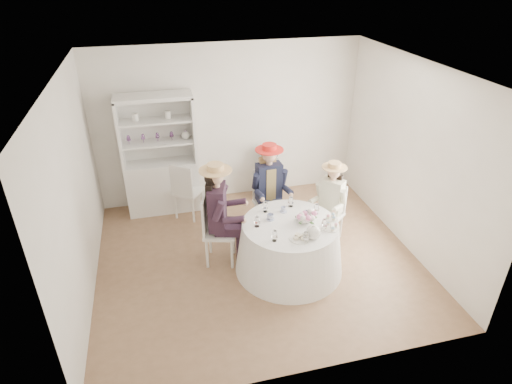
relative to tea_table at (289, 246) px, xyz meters
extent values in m
plane|color=brown|center=(-0.37, 0.31, -0.37)|extent=(4.50, 4.50, 0.00)
plane|color=white|center=(-0.37, 0.31, 2.33)|extent=(4.50, 4.50, 0.00)
plane|color=silver|center=(-0.37, 2.31, 0.98)|extent=(4.50, 0.00, 4.50)
plane|color=silver|center=(-0.37, -1.69, 0.98)|extent=(4.50, 0.00, 4.50)
plane|color=silver|center=(-2.62, 0.31, 0.98)|extent=(0.00, 4.50, 4.50)
plane|color=silver|center=(1.88, 0.31, 0.98)|extent=(0.00, 4.50, 4.50)
cone|color=white|center=(0.00, 0.00, -0.01)|extent=(1.49, 1.49, 0.72)
cylinder|color=white|center=(0.00, 0.00, 0.36)|extent=(1.29, 1.29, 0.02)
cube|color=silver|center=(-1.58, 2.06, 0.08)|extent=(1.27, 0.87, 0.89)
cube|color=silver|center=(-1.58, 2.26, 1.07)|extent=(1.11, 0.49, 1.09)
cube|color=silver|center=(-1.58, 2.06, 1.61)|extent=(1.27, 0.87, 0.06)
cube|color=silver|center=(-2.15, 2.06, 1.07)|extent=(0.21, 0.43, 1.09)
cube|color=silver|center=(-1.00, 2.06, 1.07)|extent=(0.21, 0.43, 1.09)
cube|color=silver|center=(-1.58, 2.06, 0.87)|extent=(1.18, 0.79, 0.03)
cube|color=silver|center=(-1.58, 2.06, 1.24)|extent=(1.18, 0.79, 0.03)
sphere|color=white|center=(-1.13, 2.06, 0.95)|extent=(0.14, 0.14, 0.14)
cube|color=silver|center=(0.29, 2.06, -0.05)|extent=(0.52, 0.52, 0.64)
cylinder|color=black|center=(0.29, 2.06, 0.42)|extent=(0.33, 0.33, 0.30)
cube|color=silver|center=(-0.89, 0.41, 0.12)|extent=(0.54, 0.54, 0.04)
cylinder|color=silver|center=(-0.77, 0.19, -0.13)|extent=(0.04, 0.04, 0.48)
cylinder|color=silver|center=(-0.67, 0.53, -0.13)|extent=(0.04, 0.04, 0.48)
cylinder|color=silver|center=(-1.10, 0.29, -0.13)|extent=(0.04, 0.04, 0.48)
cylinder|color=silver|center=(-1.01, 0.62, -0.13)|extent=(0.04, 0.04, 0.48)
cube|color=silver|center=(-1.07, 0.46, 0.41)|extent=(0.14, 0.41, 0.54)
cube|color=black|center=(-0.91, 0.41, 0.52)|extent=(0.31, 0.43, 0.63)
cube|color=black|center=(-0.79, 0.28, 0.21)|extent=(0.39, 0.24, 0.13)
cylinder|color=black|center=(-0.64, 0.24, -0.12)|extent=(0.11, 0.11, 0.50)
cylinder|color=black|center=(-0.93, 0.18, 0.60)|extent=(0.21, 0.14, 0.30)
cube|color=black|center=(-0.73, 0.46, 0.21)|extent=(0.39, 0.24, 0.13)
cylinder|color=black|center=(-0.59, 0.42, -0.12)|extent=(0.11, 0.11, 0.50)
cylinder|color=black|center=(-0.80, 0.62, 0.60)|extent=(0.21, 0.14, 0.30)
cylinder|color=#D8A889|center=(-0.91, 0.41, 0.86)|extent=(0.10, 0.10, 0.09)
sphere|color=#D8A889|center=(-0.91, 0.41, 0.98)|extent=(0.21, 0.21, 0.21)
sphere|color=black|center=(-0.95, 0.43, 0.96)|extent=(0.21, 0.21, 0.21)
cube|color=black|center=(-0.99, 0.44, 0.71)|extent=(0.15, 0.27, 0.41)
cylinder|color=tan|center=(-0.91, 0.41, 1.07)|extent=(0.43, 0.43, 0.01)
cylinder|color=tan|center=(-0.91, 0.41, 1.12)|extent=(0.22, 0.22, 0.09)
cube|color=silver|center=(-0.02, 0.97, 0.10)|extent=(0.44, 0.44, 0.04)
cylinder|color=silver|center=(-0.18, 0.80, -0.14)|extent=(0.04, 0.04, 0.46)
cylinder|color=silver|center=(0.16, 0.82, -0.14)|extent=(0.04, 0.04, 0.46)
cylinder|color=silver|center=(-0.20, 1.13, -0.14)|extent=(0.04, 0.04, 0.46)
cylinder|color=silver|center=(0.14, 1.15, -0.14)|extent=(0.04, 0.04, 0.46)
cube|color=silver|center=(-0.03, 1.16, 0.39)|extent=(0.40, 0.05, 0.52)
cube|color=#1C2038|center=(-0.02, 1.00, 0.49)|extent=(0.39, 0.23, 0.61)
cube|color=tan|center=(-0.02, 1.00, 0.49)|extent=(0.16, 0.24, 0.52)
cube|color=#1C2038|center=(-0.11, 0.84, 0.19)|extent=(0.16, 0.36, 0.13)
cylinder|color=#1C2038|center=(-0.10, 0.70, -0.13)|extent=(0.10, 0.10, 0.48)
cylinder|color=#1C2038|center=(-0.24, 0.94, 0.56)|extent=(0.10, 0.19, 0.29)
cube|color=#1C2038|center=(0.08, 0.85, 0.19)|extent=(0.16, 0.36, 0.13)
cylinder|color=#1C2038|center=(0.09, 0.71, -0.13)|extent=(0.10, 0.10, 0.48)
cylinder|color=#1C2038|center=(0.20, 0.97, 0.56)|extent=(0.10, 0.19, 0.29)
cylinder|color=#D8A889|center=(-0.02, 1.00, 0.82)|extent=(0.09, 0.09, 0.08)
sphere|color=#D8A889|center=(-0.02, 1.00, 0.93)|extent=(0.20, 0.20, 0.20)
sphere|color=tan|center=(-0.03, 1.04, 0.92)|extent=(0.20, 0.20, 0.20)
cube|color=tan|center=(-0.03, 1.08, 0.67)|extent=(0.26, 0.10, 0.40)
cylinder|color=red|center=(-0.02, 1.00, 1.03)|extent=(0.42, 0.42, 0.01)
cylinder|color=red|center=(-0.02, 1.00, 1.07)|extent=(0.21, 0.21, 0.08)
cube|color=silver|center=(0.81, 0.54, 0.04)|extent=(0.52, 0.52, 0.04)
cylinder|color=silver|center=(0.60, 0.56, -0.17)|extent=(0.03, 0.03, 0.40)
cylinder|color=silver|center=(0.80, 0.34, -0.17)|extent=(0.03, 0.03, 0.40)
cylinder|color=silver|center=(0.82, 0.75, -0.17)|extent=(0.03, 0.03, 0.40)
cylinder|color=silver|center=(1.02, 0.53, -0.17)|extent=(0.03, 0.03, 0.40)
cube|color=silver|center=(0.93, 0.65, 0.29)|extent=(0.25, 0.28, 0.46)
cube|color=beige|center=(0.82, 0.56, 0.38)|extent=(0.36, 0.37, 0.53)
cube|color=beige|center=(0.67, 0.53, 0.12)|extent=(0.31, 0.29, 0.11)
cylinder|color=beige|center=(0.58, 0.45, -0.16)|extent=(0.09, 0.09, 0.42)
cylinder|color=beige|center=(0.67, 0.67, 0.45)|extent=(0.17, 0.17, 0.25)
cube|color=beige|center=(0.78, 0.41, 0.12)|extent=(0.31, 0.29, 0.11)
cylinder|color=beige|center=(0.68, 0.32, -0.16)|extent=(0.09, 0.09, 0.42)
cylinder|color=beige|center=(0.92, 0.39, 0.45)|extent=(0.17, 0.17, 0.25)
cylinder|color=#D8A889|center=(0.82, 0.56, 0.67)|extent=(0.08, 0.08, 0.07)
sphere|color=#D8A889|center=(0.82, 0.56, 0.77)|extent=(0.17, 0.17, 0.17)
sphere|color=black|center=(0.85, 0.58, 0.75)|extent=(0.17, 0.17, 0.17)
cube|color=black|center=(0.88, 0.60, 0.54)|extent=(0.20, 0.21, 0.35)
cylinder|color=tan|center=(0.82, 0.56, 0.85)|extent=(0.37, 0.37, 0.01)
cylinder|color=tan|center=(0.82, 0.56, 0.89)|extent=(0.18, 0.18, 0.07)
cube|color=silver|center=(-1.19, 1.74, 0.09)|extent=(0.57, 0.57, 0.04)
cylinder|color=silver|center=(-0.96, 1.78, -0.14)|extent=(0.04, 0.04, 0.45)
cylinder|color=silver|center=(-1.23, 1.97, -0.14)|extent=(0.04, 0.04, 0.45)
cylinder|color=silver|center=(-1.15, 1.51, -0.14)|extent=(0.04, 0.04, 0.45)
cylinder|color=silver|center=(-1.42, 1.70, -0.14)|extent=(0.04, 0.04, 0.45)
cube|color=silver|center=(-1.30, 1.59, 0.37)|extent=(0.34, 0.25, 0.51)
imported|color=white|center=(-0.23, 0.16, 0.41)|extent=(0.10, 0.10, 0.08)
imported|color=white|center=(0.00, 0.31, 0.41)|extent=(0.08, 0.08, 0.07)
imported|color=white|center=(0.27, 0.13, 0.41)|extent=(0.11, 0.11, 0.07)
imported|color=white|center=(0.20, 0.00, 0.40)|extent=(0.23, 0.23, 0.06)
sphere|color=pink|center=(0.28, -0.02, 0.47)|extent=(0.08, 0.08, 0.08)
sphere|color=white|center=(0.26, 0.03, 0.47)|extent=(0.08, 0.08, 0.08)
sphere|color=pink|center=(0.21, 0.05, 0.47)|extent=(0.08, 0.08, 0.08)
sphere|color=white|center=(0.16, 0.03, 0.47)|extent=(0.08, 0.08, 0.08)
sphere|color=pink|center=(0.15, -0.02, 0.47)|extent=(0.08, 0.08, 0.08)
sphere|color=white|center=(0.16, -0.06, 0.47)|extent=(0.08, 0.08, 0.08)
sphere|color=pink|center=(0.21, -0.08, 0.47)|extent=(0.08, 0.08, 0.08)
sphere|color=white|center=(0.26, -0.06, 0.47)|extent=(0.08, 0.08, 0.08)
sphere|color=white|center=(0.18, -0.37, 0.45)|extent=(0.18, 0.18, 0.18)
cylinder|color=white|center=(0.29, -0.37, 0.46)|extent=(0.11, 0.03, 0.09)
cylinder|color=white|center=(0.18, -0.37, 0.55)|extent=(0.04, 0.04, 0.02)
cylinder|color=white|center=(0.00, -0.36, 0.38)|extent=(0.26, 0.26, 0.01)
cube|color=beige|center=(-0.05, -0.38, 0.40)|extent=(0.06, 0.04, 0.03)
cube|color=beige|center=(0.00, -0.36, 0.41)|extent=(0.07, 0.05, 0.03)
cube|color=beige|center=(0.05, -0.34, 0.40)|extent=(0.07, 0.06, 0.03)
cube|color=beige|center=(-0.02, -0.32, 0.41)|extent=(0.07, 0.07, 0.03)
cube|color=beige|center=(0.03, -0.40, 0.40)|extent=(0.06, 0.07, 0.03)
cylinder|color=white|center=(0.48, -0.23, 0.38)|extent=(0.22, 0.22, 0.01)
cylinder|color=white|center=(0.48, -0.23, 0.45)|extent=(0.02, 0.02, 0.15)
cylinder|color=white|center=(0.48, -0.23, 0.52)|extent=(0.16, 0.16, 0.01)
camera|label=1|loc=(-1.59, -4.51, 3.49)|focal=30.00mm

